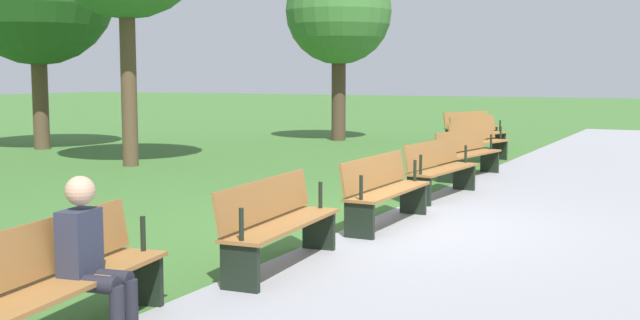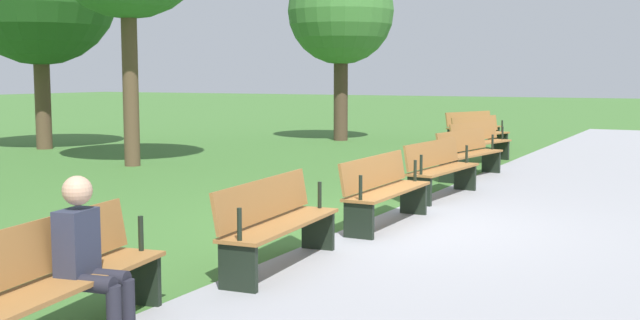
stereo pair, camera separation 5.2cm
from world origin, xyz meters
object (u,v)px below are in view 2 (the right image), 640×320
(bench_1, at_px, (479,133))
(bench_5, at_px, (383,188))
(bench_0, at_px, (472,126))
(bench_2, at_px, (479,141))
(bench_4, at_px, (440,167))
(person_seated, at_px, (88,252))
(bench_3, at_px, (468,152))
(bench_7, at_px, (64,275))
(bench_6, at_px, (276,221))
(tree_4, at_px, (341,12))

(bench_1, bearing_deg, bench_5, 26.78)
(bench_0, height_order, bench_1, same)
(bench_1, xyz_separation_m, bench_2, (2.47, 0.69, 0.00))
(bench_4, xyz_separation_m, person_seated, (7.55, -0.17, 0.16))
(bench_0, bearing_deg, bench_5, 33.47)
(bench_3, bearing_deg, bench_7, 8.94)
(bench_6, bearing_deg, bench_3, 177.76)
(bench_2, bearing_deg, bench_7, 15.63)
(bench_0, distance_m, bench_6, 15.25)
(bench_7, xyz_separation_m, tree_4, (-16.68, -5.78, 3.27))
(bench_4, bearing_deg, bench_2, -166.63)
(bench_2, relative_size, tree_4, 0.38)
(bench_5, bearing_deg, tree_4, -151.90)
(bench_3, bearing_deg, bench_2, -159.94)
(bench_0, height_order, bench_3, same)
(bench_3, distance_m, person_seated, 10.10)
(bench_3, xyz_separation_m, person_seated, (10.10, 0.13, 0.16))
(bench_5, distance_m, bench_7, 5.13)
(bench_0, relative_size, bench_2, 0.99)
(bench_3, bearing_deg, bench_0, -155.49)
(bench_4, xyz_separation_m, tree_4, (-9.01, -6.08, 3.27))
(bench_1, xyz_separation_m, bench_4, (7.53, 1.48, 0.00))
(bench_7, bearing_deg, bench_5, 166.61)
(bench_2, bearing_deg, tree_4, -113.34)
(tree_4, bearing_deg, bench_3, 41.81)
(bench_4, xyz_separation_m, bench_5, (2.56, 0.10, 0.00))
(bench_1, relative_size, bench_2, 1.00)
(bench_3, height_order, bench_5, same)
(bench_2, height_order, bench_5, same)
(bench_3, bearing_deg, bench_1, -157.71)
(bench_0, distance_m, bench_7, 17.74)
(bench_0, distance_m, bench_4, 10.22)
(bench_1, xyz_separation_m, bench_6, (12.66, 1.48, 0.00))
(bench_3, bearing_deg, bench_4, 15.61)
(bench_5, distance_m, tree_4, 13.52)
(bench_0, distance_m, bench_2, 5.12)
(bench_0, relative_size, bench_5, 1.02)
(bench_3, bearing_deg, person_seated, 9.66)
(bench_1, height_order, bench_3, same)
(bench_0, height_order, bench_4, same)
(bench_2, bearing_deg, bench_6, 17.86)
(bench_2, relative_size, person_seated, 1.68)
(bench_0, height_order, tree_4, tree_4)
(bench_5, xyz_separation_m, tree_4, (-11.57, -6.18, 3.27))
(bench_1, xyz_separation_m, tree_4, (-1.48, -4.60, 3.27))
(bench_0, xyz_separation_m, person_seated, (17.49, 2.19, 0.16))
(bench_4, height_order, tree_4, tree_4)
(bench_4, distance_m, tree_4, 11.35)
(bench_2, bearing_deg, bench_3, 24.53)
(bench_6, height_order, bench_7, same)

